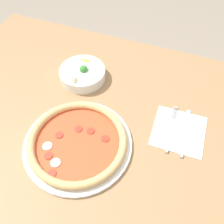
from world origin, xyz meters
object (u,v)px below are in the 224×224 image
object	(u,v)px
pizza	(77,142)
fork	(171,129)
bowl	(83,73)
knife	(185,134)

from	to	relation	value
pizza	fork	world-z (taller)	pizza
bowl	knife	world-z (taller)	bowl
fork	pizza	bearing A→B (deg)	118.19
bowl	knife	size ratio (longest dim) A/B	0.92
bowl	knife	xyz separation A→B (m)	(0.43, -0.13, -0.02)
knife	pizza	bearing A→B (deg)	113.30
bowl	fork	xyz separation A→B (m)	(0.39, -0.12, -0.02)
pizza	bowl	size ratio (longest dim) A/B	1.94
pizza	knife	world-z (taller)	pizza
knife	fork	bearing A→B (deg)	78.91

